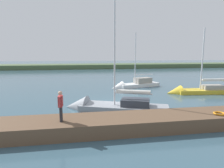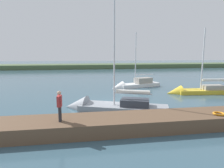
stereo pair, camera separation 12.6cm
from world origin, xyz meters
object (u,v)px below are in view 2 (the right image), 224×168
Objects in this scene: sailboat_near_dock at (133,86)px; person_on_dock at (60,104)px; sailboat_mid_channel at (107,108)px; sailboat_far_left at (197,92)px; life_ring_buoy at (219,114)px.

person_on_dock is (7.67, 13.71, 1.55)m from sailboat_near_dock.
sailboat_far_left is (-10.46, -4.62, -0.01)m from sailboat_mid_channel.
sailboat_mid_channel reaches higher than life_ring_buoy.
sailboat_near_dock is 15.79m from person_on_dock.
life_ring_buoy is 0.41× the size of person_on_dock.
sailboat_mid_channel reaches higher than sailboat_near_dock.
sailboat_mid_channel reaches higher than sailboat_far_left.
sailboat_far_left is at bearing 123.70° from sailboat_near_dock.
life_ring_buoy is 10.18m from sailboat_far_left.
life_ring_buoy is at bearing 79.04° from sailboat_near_dock.
person_on_dock is at bearing 38.52° from sailboat_far_left.
person_on_dock reaches higher than life_ring_buoy.
life_ring_buoy is at bearing -0.21° from person_on_dock.
sailboat_mid_channel is at bearing 56.02° from person_on_dock.
person_on_dock is (13.47, 8.85, 1.55)m from sailboat_far_left.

